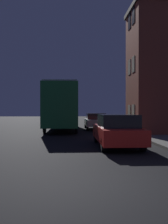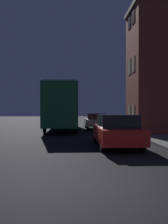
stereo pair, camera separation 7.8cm
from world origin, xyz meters
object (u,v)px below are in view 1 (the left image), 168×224
streetlamp (166,42)px  car_mid_lane (95,121)px  bus (62,104)px  car_near_lane (117,130)px

streetlamp → car_mid_lane: streetlamp is taller
streetlamp → bus: (-5.06, 10.46, -2.54)m
car_mid_lane → streetlamp: bearing=-79.0°
bus → car_near_lane: bearing=-73.8°
streetlamp → bus: size_ratio=0.68×
streetlamp → car_near_lane: streetlamp is taller
car_mid_lane → bus: bearing=-169.3°
car_near_lane → streetlamp: bearing=-11.7°
streetlamp → car_near_lane: (-2.15, 0.45, -4.00)m
bus → car_mid_lane: 3.31m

